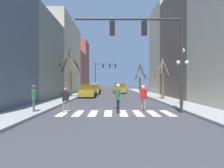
# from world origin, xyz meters

# --- Properties ---
(ground_plane) EXTENTS (240.00, 240.00, 0.00)m
(ground_plane) POSITION_xyz_m (0.00, 0.00, 0.00)
(ground_plane) COLOR #38383D
(sidewalk_left) EXTENTS (2.34, 90.00, 0.15)m
(sidewalk_left) POSITION_xyz_m (-5.43, 0.00, 0.07)
(sidewalk_left) COLOR gray
(sidewalk_left) RESTS_ON ground_plane
(sidewalk_right) EXTENTS (2.34, 90.00, 0.15)m
(sidewalk_right) POSITION_xyz_m (5.43, 0.00, 0.07)
(sidewalk_right) COLOR gray
(sidewalk_right) RESTS_ON ground_plane
(building_row_left) EXTENTS (6.00, 55.06, 12.93)m
(building_row_left) POSITION_xyz_m (-9.60, 21.54, 5.70)
(building_row_left) COLOR #515B66
(building_row_left) RESTS_ON ground_plane
(building_row_right) EXTENTS (6.00, 30.60, 13.72)m
(building_row_right) POSITION_xyz_m (9.60, 10.33, 6.09)
(building_row_right) COLOR #BCB299
(building_row_right) RESTS_ON ground_plane
(crosswalk_stripes) EXTENTS (6.75, 2.60, 0.01)m
(crosswalk_stripes) POSITION_xyz_m (0.00, -1.35, 0.00)
(crosswalk_stripes) COLOR white
(crosswalk_stripes) RESTS_ON ground_plane
(traffic_signal_near) EXTENTS (6.57, 0.28, 6.10)m
(traffic_signal_near) POSITION_xyz_m (2.12, -1.21, 4.42)
(traffic_signal_near) COLOR #2D2D2D
(traffic_signal_near) RESTS_ON ground_plane
(traffic_signal_far) EXTENTS (5.44, 0.28, 6.67)m
(traffic_signal_far) POSITION_xyz_m (-2.10, 37.48, 4.88)
(traffic_signal_far) COLOR #2D2D2D
(traffic_signal_far) RESTS_ON ground_plane
(street_lamp_right_corner) EXTENTS (0.95, 0.36, 4.28)m
(street_lamp_right_corner) POSITION_xyz_m (5.13, 1.98, 3.18)
(street_lamp_right_corner) COLOR black
(street_lamp_right_corner) RESTS_ON sidewalk_right
(car_parked_right_mid) EXTENTS (2.19, 4.32, 1.56)m
(car_parked_right_mid) POSITION_xyz_m (-3.05, 19.59, 0.73)
(car_parked_right_mid) COLOR #A38423
(car_parked_right_mid) RESTS_ON ground_plane
(car_parked_left_mid) EXTENTS (2.11, 4.50, 1.69)m
(car_parked_left_mid) POSITION_xyz_m (1.24, 22.98, 0.79)
(car_parked_left_mid) COLOR #A38423
(car_parked_left_mid) RESTS_ON ground_plane
(car_parked_right_far) EXTENTS (1.97, 4.63, 1.79)m
(car_parked_right_far) POSITION_xyz_m (-3.15, 26.32, 0.83)
(car_parked_right_far) COLOR white
(car_parked_right_far) RESTS_ON ground_plane
(car_driving_away_lane) EXTENTS (2.04, 4.36, 1.61)m
(car_driving_away_lane) POSITION_xyz_m (-3.12, 12.65, 0.75)
(car_driving_away_lane) COLOR #A38423
(car_driving_away_lane) RESTS_ON ground_plane
(pedestrian_on_left_sidewalk) EXTENTS (0.29, 0.77, 1.78)m
(pedestrian_on_left_sidewalk) POSITION_xyz_m (0.15, -1.35, 1.05)
(pedestrian_on_left_sidewalk) COLOR black
(pedestrian_on_left_sidewalk) RESTS_ON ground_plane
(pedestrian_near_right_corner) EXTENTS (0.30, 0.66, 1.55)m
(pedestrian_near_right_corner) POSITION_xyz_m (-4.82, -1.64, 1.06)
(pedestrian_near_right_corner) COLOR #4C4C51
(pedestrian_near_right_corner) RESTS_ON sidewalk_left
(pedestrian_on_right_sidewalk) EXTENTS (0.61, 0.41, 1.54)m
(pedestrian_on_right_sidewalk) POSITION_xyz_m (-3.06, -1.12, 0.91)
(pedestrian_on_right_sidewalk) COLOR #7A705B
(pedestrian_on_right_sidewalk) RESTS_ON ground_plane
(pedestrian_crossing_street) EXTENTS (0.47, 0.64, 1.67)m
(pedestrian_crossing_street) POSITION_xyz_m (1.79, -0.55, 0.99)
(pedestrian_crossing_street) COLOR #7A705B
(pedestrian_crossing_street) RESTS_ON ground_plane
(street_tree_right_far) EXTENTS (2.54, 3.92, 5.10)m
(street_tree_right_far) POSITION_xyz_m (5.11, 25.23, 2.43)
(street_tree_right_far) COLOR #473828
(street_tree_right_far) RESTS_ON sidewalk_right
(street_tree_right_near) EXTENTS (3.56, 2.40, 6.11)m
(street_tree_right_near) POSITION_xyz_m (-5.30, 12.47, 2.86)
(street_tree_right_near) COLOR brown
(street_tree_right_near) RESTS_ON sidewalk_left
(street_tree_right_mid) EXTENTS (1.54, 1.59, 4.24)m
(street_tree_right_mid) POSITION_xyz_m (5.10, 8.32, 2.19)
(street_tree_right_mid) COLOR brown
(street_tree_right_mid) RESTS_ON sidewalk_right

